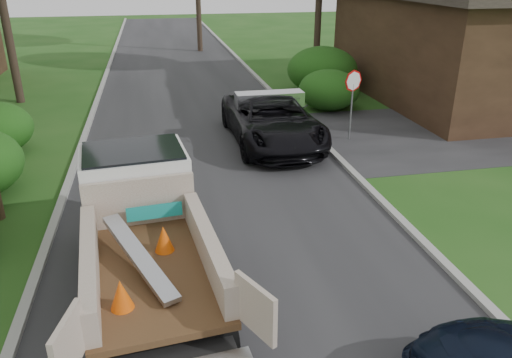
{
  "coord_description": "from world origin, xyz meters",
  "views": [
    {
      "loc": [
        -1.5,
        -6.96,
        5.74
      ],
      "look_at": [
        0.64,
        3.39,
        1.2
      ],
      "focal_mm": 35.0,
      "sensor_mm": 36.0,
      "label": 1
    }
  ],
  "objects": [
    {
      "name": "stop_sign",
      "position": [
        5.2,
        9.0,
        1.78
      ],
      "size": [
        0.71,
        0.32,
        2.48
      ],
      "color": "slate",
      "rests_on": "ground"
    },
    {
      "name": "ground",
      "position": [
        0.0,
        0.0,
        0.0
      ],
      "size": [
        120.0,
        120.0,
        0.0
      ],
      "primitive_type": "plane",
      "color": "#1E4C15",
      "rests_on": "ground"
    },
    {
      "name": "flatbed_truck",
      "position": [
        -1.93,
        1.93,
        1.23
      ],
      "size": [
        3.03,
        6.15,
        2.25
      ],
      "rotation": [
        0.0,
        0.0,
        0.1
      ],
      "color": "black",
      "rests_on": "ground"
    },
    {
      "name": "hedge_right_b",
      "position": [
        6.5,
        16.0,
        1.1
      ],
      "size": [
        3.38,
        3.38,
        2.21
      ],
      "primitive_type": "ellipsoid",
      "color": "#13410F",
      "rests_on": "ground"
    },
    {
      "name": "road",
      "position": [
        0.0,
        10.0,
        0.0
      ],
      "size": [
        8.0,
        90.0,
        0.02
      ],
      "primitive_type": "cube",
      "color": "#28282B",
      "rests_on": "ground"
    },
    {
      "name": "black_pickup",
      "position": [
        2.4,
        9.2,
        0.83
      ],
      "size": [
        2.84,
        6.03,
        1.67
      ],
      "primitive_type": "imported",
      "rotation": [
        0.0,
        0.0,
        0.01
      ],
      "color": "black",
      "rests_on": "ground"
    },
    {
      "name": "curb_left",
      "position": [
        -4.1,
        10.0,
        0.06
      ],
      "size": [
        0.2,
        90.0,
        0.12
      ],
      "primitive_type": "cube",
      "color": "#9E9E99",
      "rests_on": "ground"
    },
    {
      "name": "curb_right",
      "position": [
        4.1,
        10.0,
        0.06
      ],
      "size": [
        0.2,
        90.0,
        0.12
      ],
      "primitive_type": "cube",
      "color": "#9E9E99",
      "rests_on": "ground"
    },
    {
      "name": "hedge_right_a",
      "position": [
        5.8,
        13.0,
        0.85
      ],
      "size": [
        2.6,
        2.6,
        1.7
      ],
      "primitive_type": "ellipsoid",
      "color": "#13410F",
      "rests_on": "ground"
    },
    {
      "name": "house_right",
      "position": [
        13.0,
        14.0,
        3.16
      ],
      "size": [
        9.72,
        12.96,
        6.2
      ],
      "rotation": [
        0.0,
        0.0,
        1.57
      ],
      "color": "#332115",
      "rests_on": "ground"
    }
  ]
}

